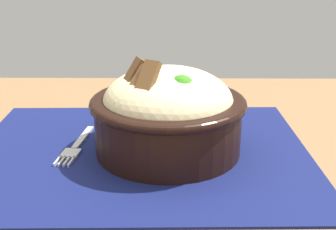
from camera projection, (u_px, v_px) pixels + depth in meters
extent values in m
cube|color=olive|center=(121.00, 168.00, 0.58)|extent=(1.35, 0.76, 0.03)
cube|color=#11194C|center=(140.00, 152.00, 0.59)|extent=(0.45, 0.36, 0.00)
cylinder|color=black|center=(168.00, 125.00, 0.58)|extent=(0.19, 0.19, 0.07)
torus|color=black|center=(168.00, 102.00, 0.56)|extent=(0.20, 0.20, 0.01)
ellipsoid|color=beige|center=(168.00, 102.00, 0.56)|extent=(0.23, 0.23, 0.09)
sphere|color=#337E1B|center=(181.00, 90.00, 0.53)|extent=(0.04, 0.04, 0.04)
cylinder|color=orange|center=(171.00, 88.00, 0.55)|extent=(0.03, 0.02, 0.01)
cylinder|color=orange|center=(171.00, 87.00, 0.55)|extent=(0.03, 0.02, 0.01)
cylinder|color=orange|center=(153.00, 88.00, 0.55)|extent=(0.03, 0.02, 0.01)
cube|color=brown|center=(130.00, 79.00, 0.54)|extent=(0.04, 0.03, 0.05)
cube|color=brown|center=(133.00, 84.00, 0.53)|extent=(0.04, 0.04, 0.04)
cube|color=brown|center=(138.00, 85.00, 0.52)|extent=(0.04, 0.04, 0.04)
cube|color=brown|center=(145.00, 84.00, 0.51)|extent=(0.04, 0.05, 0.05)
cube|color=#B3B3B3|center=(84.00, 136.00, 0.63)|extent=(0.02, 0.07, 0.00)
cube|color=#B3B3B3|center=(76.00, 147.00, 0.59)|extent=(0.01, 0.01, 0.00)
cube|color=#B3B3B3|center=(71.00, 153.00, 0.58)|extent=(0.02, 0.03, 0.00)
cube|color=#B3B3B3|center=(57.00, 161.00, 0.55)|extent=(0.01, 0.02, 0.00)
cube|color=#B3B3B3|center=(62.00, 161.00, 0.55)|extent=(0.01, 0.02, 0.00)
cube|color=#B3B3B3|center=(67.00, 162.00, 0.55)|extent=(0.01, 0.02, 0.00)
cube|color=#B3B3B3|center=(71.00, 162.00, 0.55)|extent=(0.01, 0.02, 0.00)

